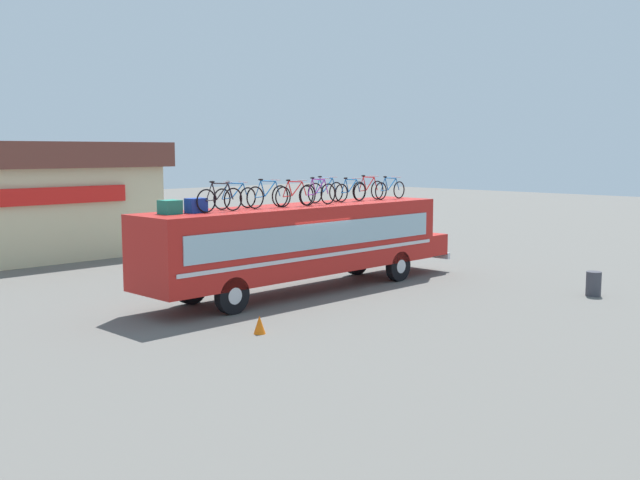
{
  "coord_description": "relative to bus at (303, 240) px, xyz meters",
  "views": [
    {
      "loc": [
        -16.85,
        -17.56,
        4.71
      ],
      "look_at": [
        0.99,
        0.0,
        1.67
      ],
      "focal_mm": 41.53,
      "sensor_mm": 36.0,
      "label": 1
    }
  ],
  "objects": [
    {
      "name": "trash_bin",
      "position": [
        6.11,
        -7.28,
        -1.35
      ],
      "size": [
        0.48,
        0.48,
        0.8
      ],
      "primitive_type": "cylinder",
      "color": "#3F3F47",
      "rests_on": "ground"
    },
    {
      "name": "roadside_building",
      "position": [
        -3.04,
        16.04,
        0.86
      ],
      "size": [
        11.34,
        9.76,
        5.08
      ],
      "color": "beige",
      "rests_on": "ground"
    },
    {
      "name": "rooftop_bicycle_6",
      "position": [
        1.42,
        0.33,
        1.55
      ],
      "size": [
        1.76,
        0.44,
        0.94
      ],
      "color": "black",
      "rests_on": "bus"
    },
    {
      "name": "rooftop_bicycle_8",
      "position": [
        3.41,
        0.11,
        1.55
      ],
      "size": [
        1.71,
        0.44,
        0.93
      ],
      "color": "black",
      "rests_on": "bus"
    },
    {
      "name": "rooftop_bicycle_7",
      "position": [
        2.4,
        0.06,
        1.52
      ],
      "size": [
        1.63,
        0.44,
        0.87
      ],
      "color": "black",
      "rests_on": "bus"
    },
    {
      "name": "rooftop_bicycle_2",
      "position": [
        -2.6,
        0.36,
        1.53
      ],
      "size": [
        1.68,
        0.44,
        0.88
      ],
      "color": "black",
      "rests_on": "bus"
    },
    {
      "name": "luggage_bag_1",
      "position": [
        -5.07,
        0.24,
        1.36
      ],
      "size": [
        0.53,
        0.54,
        0.4
      ],
      "primitive_type": "cube",
      "color": "#1E7F66",
      "rests_on": "bus"
    },
    {
      "name": "ground_plane",
      "position": [
        -0.2,
        0.0,
        -1.74
      ],
      "size": [
        120.0,
        120.0,
        0.0
      ],
      "primitive_type": "plane",
      "color": "#605E59"
    },
    {
      "name": "bus",
      "position": [
        0.0,
        0.0,
        0.0
      ],
      "size": [
        13.06,
        2.37,
        2.91
      ],
      "color": "red",
      "rests_on": "ground"
    },
    {
      "name": "rooftop_bicycle_9",
      "position": [
        4.41,
        -0.1,
        1.53
      ],
      "size": [
        1.72,
        0.44,
        0.87
      ],
      "color": "black",
      "rests_on": "bus"
    },
    {
      "name": "luggage_bag_2",
      "position": [
        -4.28,
        0.07,
        1.37
      ],
      "size": [
        0.57,
        0.39,
        0.43
      ],
      "primitive_type": "cube",
      "color": "#193899",
      "rests_on": "bus"
    },
    {
      "name": "rooftop_bicycle_3",
      "position": [
        -1.61,
        -0.05,
        1.55
      ],
      "size": [
        1.75,
        0.44,
        0.93
      ],
      "color": "black",
      "rests_on": "bus"
    },
    {
      "name": "rooftop_bicycle_1",
      "position": [
        -3.61,
        -0.18,
        1.55
      ],
      "size": [
        1.69,
        0.44,
        0.93
      ],
      "color": "black",
      "rests_on": "bus"
    },
    {
      "name": "rooftop_bicycle_5",
      "position": [
        0.36,
        -0.33,
        1.55
      ],
      "size": [
        1.66,
        0.44,
        0.94
      ],
      "color": "black",
      "rests_on": "bus"
    },
    {
      "name": "rooftop_bicycle_4",
      "position": [
        -0.56,
        -0.18,
        1.53
      ],
      "size": [
        1.71,
        0.44,
        0.89
      ],
      "color": "black",
      "rests_on": "bus"
    },
    {
      "name": "traffic_cone",
      "position": [
        -4.83,
        -3.35,
        -1.5
      ],
      "size": [
        0.31,
        0.31,
        0.48
      ],
      "primitive_type": "cone",
      "color": "orange",
      "rests_on": "ground"
    }
  ]
}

